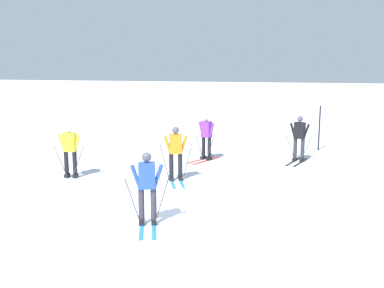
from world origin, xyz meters
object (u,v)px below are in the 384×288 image
object	(u,v)px
skier_blue	(147,186)
skier_yellow	(70,148)
skier_black	(299,137)
skier_orange	(176,152)
skier_purple	(206,136)
trail_marker_pole	(319,128)

from	to	relation	value
skier_blue	skier_yellow	size ratio (longest dim) A/B	1.00
skier_blue	skier_black	xyz separation A→B (m)	(3.68, 7.30, -0.00)
skier_orange	skier_yellow	xyz separation A→B (m)	(-3.38, -0.27, 0.04)
skier_orange	skier_yellow	world-z (taller)	same
skier_orange	skier_purple	xyz separation A→B (m)	(0.48, 3.07, -0.00)
skier_yellow	skier_purple	world-z (taller)	same
trail_marker_pole	skier_purple	bearing A→B (deg)	-148.43
skier_blue	skier_orange	world-z (taller)	same
skier_black	skier_purple	world-z (taller)	same
skier_blue	skier_yellow	distance (m)	5.08
skier_black	skier_purple	bearing A→B (deg)	-174.11
skier_yellow	trail_marker_pole	distance (m)	10.13
skier_black	trail_marker_pole	world-z (taller)	trail_marker_pole
skier_blue	trail_marker_pole	distance (m)	10.63
skier_purple	trail_marker_pole	xyz separation A→B (m)	(4.31, 2.65, 0.02)
skier_blue	skier_orange	size ratio (longest dim) A/B	1.00
skier_yellow	skier_black	bearing A→B (deg)	26.98
skier_black	skier_yellow	world-z (taller)	same
skier_blue	skier_purple	world-z (taller)	same
skier_orange	skier_yellow	distance (m)	3.39
skier_orange	skier_blue	bearing A→B (deg)	-87.01
skier_orange	skier_purple	bearing A→B (deg)	81.09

